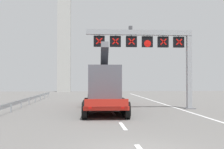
{
  "coord_description": "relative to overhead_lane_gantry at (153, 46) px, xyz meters",
  "views": [
    {
      "loc": [
        -1.48,
        -9.67,
        2.42
      ],
      "look_at": [
        0.34,
        13.13,
        2.92
      ],
      "focal_mm": 45.88,
      "sensor_mm": 36.0,
      "label": 1
    }
  ],
  "objects": [
    {
      "name": "overhead_lane_gantry",
      "position": [
        0.0,
        0.0,
        0.0
      ],
      "size": [
        9.36,
        0.9,
        7.08
      ],
      "color": "#9EA0A5",
      "rests_on": "ground"
    },
    {
      "name": "guardrail_left",
      "position": [
        -11.45,
        1.51,
        -4.84
      ],
      "size": [
        0.13,
        35.93,
        0.76
      ],
      "color": "#999EA3",
      "rests_on": "ground"
    },
    {
      "name": "edge_line_right",
      "position": [
        2.22,
        -2.45,
        -5.39
      ],
      "size": [
        0.2,
        63.0,
        0.01
      ],
      "primitive_type": "cube",
      "color": "silver",
      "rests_on": "ground"
    },
    {
      "name": "bridge_pylon_distant",
      "position": [
        -10.93,
        38.56,
        13.85
      ],
      "size": [
        9.0,
        2.0,
        37.72
      ],
      "color": "#B7B7B2",
      "rests_on": "ground"
    },
    {
      "name": "heavy_haul_truck_red",
      "position": [
        -4.21,
        1.21,
        -3.41
      ],
      "size": [
        3.32,
        14.12,
        5.3
      ],
      "color": "red",
      "rests_on": "ground"
    },
    {
      "name": "lane_markings",
      "position": [
        -3.67,
        11.16,
        -5.39
      ],
      "size": [
        0.2,
        65.82,
        0.01
      ],
      "color": "silver",
      "rests_on": "ground"
    }
  ]
}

